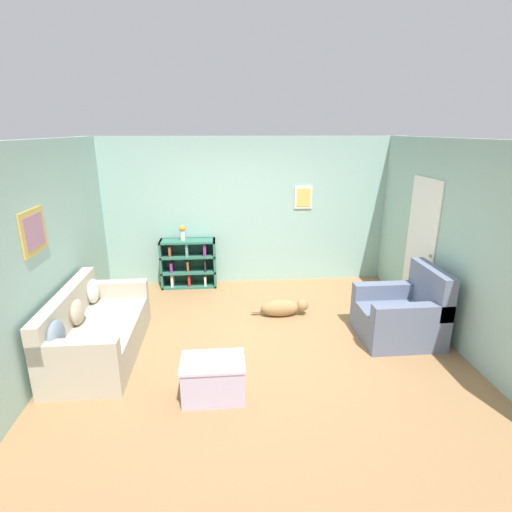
{
  "coord_description": "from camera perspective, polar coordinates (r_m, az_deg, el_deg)",
  "views": [
    {
      "loc": [
        -0.45,
        -4.78,
        2.7
      ],
      "look_at": [
        0.0,
        0.4,
        1.05
      ],
      "focal_mm": 28.0,
      "sensor_mm": 36.0,
      "label": 1
    }
  ],
  "objects": [
    {
      "name": "wall_right",
      "position": [
        5.83,
        26.2,
        1.8
      ],
      "size": [
        0.16,
        5.0,
        2.6
      ],
      "color": "#93BCB2",
      "rests_on": "ground_plane"
    },
    {
      "name": "vase",
      "position": [
        7.03,
        -10.47,
        3.42
      ],
      "size": [
        0.11,
        0.11,
        0.27
      ],
      "color": "silver",
      "rests_on": "bookshelf"
    },
    {
      "name": "wall_back",
      "position": [
        7.18,
        -1.27,
        6.37
      ],
      "size": [
        5.6,
        0.13,
        2.6
      ],
      "color": "#93BCB2",
      "rests_on": "ground_plane"
    },
    {
      "name": "ground_plane",
      "position": [
        5.51,
        0.37,
        -11.75
      ],
      "size": [
        14.0,
        14.0,
        0.0
      ],
      "primitive_type": "plane",
      "color": "#997047"
    },
    {
      "name": "dog",
      "position": [
        6.09,
        3.9,
        -7.35
      ],
      "size": [
        0.88,
        0.23,
        0.26
      ],
      "color": "#9E7A4C",
      "rests_on": "ground_plane"
    },
    {
      "name": "couch",
      "position": [
        5.41,
        -21.97,
        -9.99
      ],
      "size": [
        0.89,
        1.85,
        0.84
      ],
      "color": "#B7AD99",
      "rests_on": "ground_plane"
    },
    {
      "name": "recliner_chair",
      "position": [
        5.73,
        20.22,
        -7.84
      ],
      "size": [
        1.0,
        0.91,
        0.99
      ],
      "color": "slate",
      "rests_on": "ground_plane"
    },
    {
      "name": "wall_left",
      "position": [
        5.4,
        -27.63,
        0.55
      ],
      "size": [
        0.13,
        5.0,
        2.6
      ],
      "color": "#93BCB2",
      "rests_on": "ground_plane"
    },
    {
      "name": "coffee_table",
      "position": [
        4.38,
        -6.14,
        -16.84
      ],
      "size": [
        0.66,
        0.46,
        0.43
      ],
      "color": "#BCB2D1",
      "rests_on": "ground_plane"
    },
    {
      "name": "bookshelf",
      "position": [
        7.21,
        -9.6,
        -1.03
      ],
      "size": [
        0.96,
        0.33,
        0.86
      ],
      "color": "#2D6B56",
      "rests_on": "ground_plane"
    }
  ]
}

